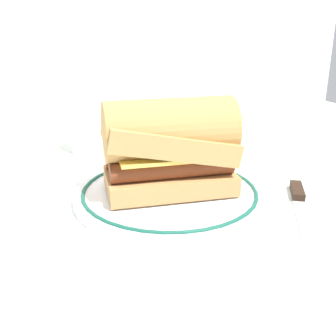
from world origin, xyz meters
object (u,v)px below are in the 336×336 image
sausage_sandwich (168,145)px  drinking_glass (88,132)px  plate (168,193)px  butter_knife (300,202)px

sausage_sandwich → drinking_glass: 0.25m
plate → drinking_glass: 0.25m
plate → drinking_glass: bearing=95.4°
drinking_glass → butter_knife: drinking_glass is taller
drinking_glass → butter_knife: 0.40m
plate → butter_knife: plate is taller
sausage_sandwich → butter_knife: 0.20m
drinking_glass → butter_knife: (0.17, -0.36, -0.03)m
plate → sausage_sandwich: sausage_sandwich is taller
sausage_sandwich → butter_knife: bearing=-20.7°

